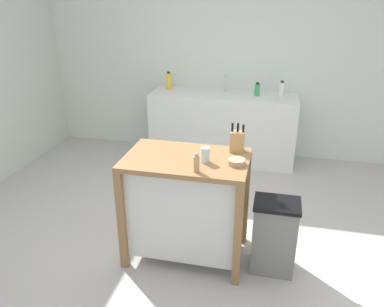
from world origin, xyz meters
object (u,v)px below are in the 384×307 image
object	(u,v)px
knife_block	(237,141)
bottle_spray_cleaner	(257,90)
bottle_dish_soap	(169,81)
sink_faucet	(226,84)
drinking_cup	(205,155)
bottle_hand_soap	(282,89)
trash_bin	(274,236)
bowl_stoneware_deep	(237,162)
pepper_grinder	(196,163)
kitchen_island	(187,202)

from	to	relation	value
knife_block	bottle_spray_cleaner	xyz separation A→B (m)	(0.03, 1.93, -0.03)
bottle_dish_soap	sink_faucet	bearing A→B (deg)	3.62
sink_faucet	knife_block	bearing A→B (deg)	-79.16
sink_faucet	bottle_dish_soap	size ratio (longest dim) A/B	0.90
drinking_cup	bottle_hand_soap	bearing A→B (deg)	76.44
bottle_dish_soap	bottle_spray_cleaner	world-z (taller)	bottle_dish_soap
trash_bin	bottle_dish_soap	size ratio (longest dim) A/B	2.59
bottle_hand_soap	bowl_stoneware_deep	bearing A→B (deg)	-97.67
pepper_grinder	trash_bin	xyz separation A→B (m)	(0.60, 0.20, -0.67)
knife_block	bottle_spray_cleaner	distance (m)	1.93
pepper_grinder	bottle_hand_soap	distance (m)	2.50
knife_block	drinking_cup	world-z (taller)	knife_block
pepper_grinder	sink_faucet	xyz separation A→B (m)	(-0.15, 2.48, 0.02)
drinking_cup	bottle_dish_soap	size ratio (longest dim) A/B	0.49
kitchen_island	knife_block	world-z (taller)	knife_block
kitchen_island	knife_block	bearing A→B (deg)	30.01
trash_bin	bottle_hand_soap	bearing A→B (deg)	90.76
knife_block	drinking_cup	bearing A→B (deg)	-128.62
bowl_stoneware_deep	sink_faucet	world-z (taller)	sink_faucet
bottle_hand_soap	bottle_dish_soap	distance (m)	1.49
knife_block	sink_faucet	bearing A→B (deg)	100.84
bottle_hand_soap	knife_block	bearing A→B (deg)	-99.44
pepper_grinder	bottle_dish_soap	bearing A→B (deg)	110.55
kitchen_island	pepper_grinder	xyz separation A→B (m)	(0.13, -0.23, 0.48)
drinking_cup	bottle_dish_soap	world-z (taller)	bottle_dish_soap
pepper_grinder	sink_faucet	world-z (taller)	sink_faucet
trash_bin	bottle_spray_cleaner	size ratio (longest dim) A/B	3.72
pepper_grinder	knife_block	bearing A→B (deg)	61.80
kitchen_island	bottle_spray_cleaner	xyz separation A→B (m)	(0.40, 2.15, 0.46)
drinking_cup	pepper_grinder	xyz separation A→B (m)	(-0.03, -0.18, 0.01)
pepper_grinder	bottle_hand_soap	xyz separation A→B (m)	(0.57, 2.44, -0.00)
sink_faucet	bottle_hand_soap	size ratio (longest dim) A/B	1.14
pepper_grinder	kitchen_island	bearing A→B (deg)	119.55
trash_bin	bottle_dish_soap	xyz separation A→B (m)	(-1.51, 2.24, 0.70)
trash_bin	bottle_hand_soap	size ratio (longest dim) A/B	3.26
drinking_cup	bottle_hand_soap	size ratio (longest dim) A/B	0.62
knife_block	sink_faucet	world-z (taller)	knife_block
pepper_grinder	bottle_hand_soap	size ratio (longest dim) A/B	0.78
trash_bin	sink_faucet	world-z (taller)	sink_faucet
drinking_cup	sink_faucet	bearing A→B (deg)	94.37
kitchen_island	drinking_cup	xyz separation A→B (m)	(0.16, -0.05, 0.47)
drinking_cup	bottle_spray_cleaner	world-z (taller)	bottle_spray_cleaner
trash_bin	drinking_cup	bearing A→B (deg)	-178.46
bottle_hand_soap	bottle_dish_soap	bearing A→B (deg)	-179.95
knife_block	bottle_dish_soap	world-z (taller)	knife_block
drinking_cup	bottle_dish_soap	xyz separation A→B (m)	(-0.94, 2.25, 0.03)
kitchen_island	bottle_hand_soap	size ratio (longest dim) A/B	5.12
bowl_stoneware_deep	pepper_grinder	world-z (taller)	pepper_grinder
pepper_grinder	sink_faucet	distance (m)	2.49
trash_bin	bottle_spray_cleaner	distance (m)	2.30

